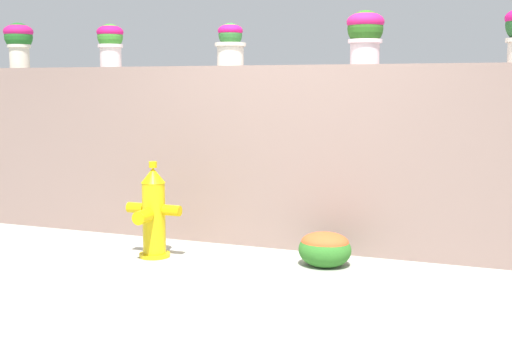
# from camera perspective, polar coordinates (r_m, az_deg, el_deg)

# --- Properties ---
(ground_plane) EXTENTS (24.00, 24.00, 0.00)m
(ground_plane) POSITION_cam_1_polar(r_m,az_deg,el_deg) (5.03, -0.42, -8.59)
(ground_plane) COLOR #A0A197
(stone_wall) EXTENTS (6.75, 0.31, 1.58)m
(stone_wall) POSITION_cam_1_polar(r_m,az_deg,el_deg) (5.86, 3.36, 1.60)
(stone_wall) COLOR gray
(stone_wall) RESTS_ON ground
(potted_plant_0) EXTENTS (0.29, 0.29, 0.46)m
(potted_plant_0) POSITION_cam_1_polar(r_m,az_deg,el_deg) (7.34, -19.47, 10.84)
(potted_plant_0) COLOR beige
(potted_plant_0) RESTS_ON stone_wall
(potted_plant_1) EXTENTS (0.25, 0.25, 0.41)m
(potted_plant_1) POSITION_cam_1_polar(r_m,az_deg,el_deg) (6.62, -12.25, 11.11)
(potted_plant_1) COLOR silver
(potted_plant_1) RESTS_ON stone_wall
(potted_plant_2) EXTENTS (0.28, 0.28, 0.38)m
(potted_plant_2) POSITION_cam_1_polar(r_m,az_deg,el_deg) (6.05, -2.19, 11.23)
(potted_plant_2) COLOR beige
(potted_plant_2) RESTS_ON stone_wall
(potted_plant_3) EXTENTS (0.31, 0.31, 0.44)m
(potted_plant_3) POSITION_cam_1_polar(r_m,az_deg,el_deg) (5.73, 9.24, 11.93)
(potted_plant_3) COLOR silver
(potted_plant_3) RESTS_ON stone_wall
(fire_hydrant) EXTENTS (0.48, 0.38, 0.79)m
(fire_hydrant) POSITION_cam_1_polar(r_m,az_deg,el_deg) (5.60, -8.70, -3.22)
(fire_hydrant) COLOR gold
(fire_hydrant) RESTS_ON ground
(flower_bush_left) EXTENTS (0.42, 0.38, 0.28)m
(flower_bush_left) POSITION_cam_1_polar(r_m,az_deg,el_deg) (5.34, 5.85, -6.05)
(flower_bush_left) COLOR #307426
(flower_bush_left) RESTS_ON ground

